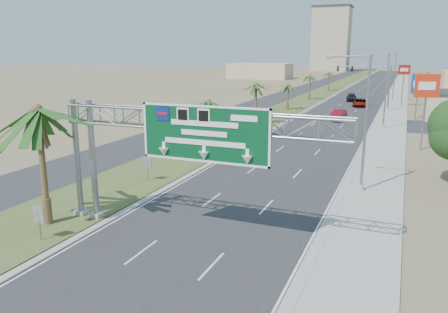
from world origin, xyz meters
TOP-DOWN VIEW (x-y plane):
  - road at (0.00, 110.00)m, footprint 12.00×300.00m
  - sidewalk_right at (8.50, 110.00)m, footprint 4.00×300.00m
  - median_grass at (-10.00, 110.00)m, footprint 7.00×300.00m
  - opposing_road at (-17.00, 110.00)m, footprint 8.00×300.00m
  - sign_gantry at (-1.06, 9.93)m, footprint 16.75×1.24m
  - palm_near at (-9.20, 8.00)m, footprint 5.70×5.70m
  - palm_row_b at (-9.50, 32.00)m, footprint 3.99×3.99m
  - palm_row_c at (-9.50, 48.00)m, footprint 3.99×3.99m
  - palm_row_d at (-9.50, 66.00)m, footprint 3.99×3.99m
  - palm_row_e at (-9.50, 85.00)m, footprint 3.99×3.99m
  - palm_row_f at (-9.50, 110.00)m, footprint 3.99×3.99m
  - streetlight_near at (7.30, 22.00)m, footprint 3.27×0.44m
  - streetlight_mid at (7.30, 52.00)m, footprint 3.27×0.44m
  - streetlight_far at (7.30, 88.00)m, footprint 3.27×0.44m
  - signal_mast at (5.17, 71.97)m, footprint 10.28×0.71m
  - median_signback_a at (-7.80, 6.00)m, footprint 0.75×0.08m
  - median_signback_b at (-8.50, 18.00)m, footprint 0.75×0.08m
  - tower_distant at (-32.00, 250.00)m, footprint 20.00×16.00m
  - building_distant_left at (-45.00, 160.00)m, footprint 24.00×14.00m
  - car_left_lane at (-5.50, 28.35)m, footprint 1.99×4.76m
  - car_mid_lane at (0.73, 57.26)m, footprint 2.13×5.12m
  - car_right_lane at (2.01, 76.91)m, footprint 2.57×5.39m
  - car_far at (-0.68, 86.28)m, footprint 2.63×5.34m
  - pole_sign_red_near at (11.94, 39.36)m, footprint 2.40×0.86m
  - pole_sign_blue at (11.63, 63.00)m, footprint 2.02×0.58m
  - pole_sign_red_far at (9.34, 79.81)m, footprint 2.13×1.16m

SIDE VIEW (x-z plane):
  - road at x=0.00m, z-range 0.00..0.02m
  - opposing_road at x=-17.00m, z-range 0.00..0.02m
  - sidewalk_right at x=8.50m, z-range 0.00..0.10m
  - median_grass at x=-10.00m, z-range 0.00..0.12m
  - car_right_lane at x=2.01m, z-range 0.00..1.48m
  - car_far at x=-0.68m, z-range 0.00..1.49m
  - car_left_lane at x=-5.50m, z-range 0.00..1.61m
  - car_mid_lane at x=0.73m, z-range 0.00..1.65m
  - median_signback_a at x=-7.80m, z-range 0.41..2.49m
  - median_signback_b at x=-8.50m, z-range 0.41..2.49m
  - building_distant_left at x=-45.00m, z-range 0.00..6.00m
  - palm_row_d at x=-9.50m, z-range 1.69..7.14m
  - streetlight_near at x=7.30m, z-range -0.31..9.69m
  - streetlight_mid at x=7.30m, z-range -0.31..9.69m
  - streetlight_far at x=7.30m, z-range -0.31..9.69m
  - palm_row_f at x=-9.50m, z-range 1.83..7.58m
  - signal_mast at x=5.17m, z-range 0.85..8.85m
  - palm_row_b at x=-9.50m, z-range 1.93..7.87m
  - palm_row_e at x=-9.50m, z-range 2.02..8.16m
  - pole_sign_blue at x=11.63m, z-range 1.63..8.81m
  - palm_row_c at x=-9.50m, z-range 2.29..9.04m
  - sign_gantry at x=-1.06m, z-range 2.31..9.81m
  - pole_sign_red_near at x=11.94m, z-range 2.27..10.45m
  - pole_sign_red_far at x=9.34m, z-range 2.33..10.43m
  - palm_near at x=-9.20m, z-range 2.76..11.11m
  - tower_distant at x=-32.00m, z-range 0.00..35.00m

